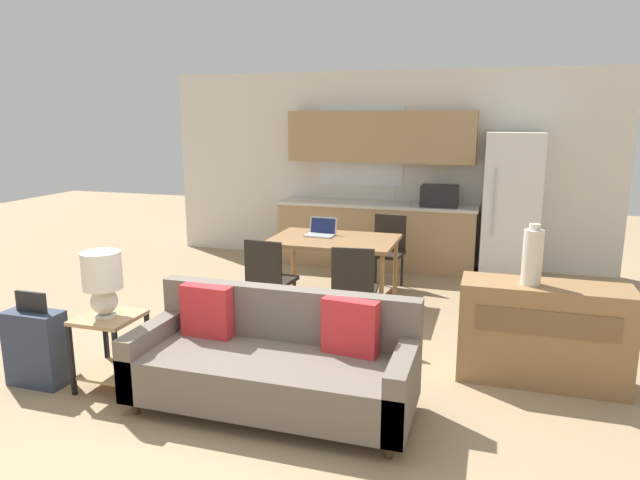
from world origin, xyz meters
name	(u,v)px	position (x,y,z in m)	size (l,w,h in m)	color
ground_plane	(253,410)	(0.00, 0.00, 0.00)	(20.00, 20.00, 0.00)	#9E8460
wall_back	(382,168)	(0.00, 4.63, 1.36)	(6.40, 0.07, 2.70)	silver
kitchen_counter	(379,206)	(0.02, 4.33, 0.84)	(2.75, 0.65, 2.15)	tan
refrigerator	(511,206)	(1.77, 4.24, 0.94)	(0.70, 0.72, 1.88)	white
dining_table	(334,244)	(-0.11, 2.49, 0.69)	(1.38, 0.95, 0.75)	olive
couch	(275,363)	(0.13, 0.12, 0.33)	(2.02, 0.80, 0.83)	#3D2D1E
side_table	(110,340)	(-1.19, 0.02, 0.39)	(0.44, 0.44, 0.59)	tan
table_lamp	(103,279)	(-1.20, 0.00, 0.88)	(0.29, 0.29, 0.50)	silver
credenza	(543,333)	(1.99, 1.12, 0.40)	(1.28, 0.45, 0.80)	olive
vase	(532,256)	(1.87, 1.09, 1.02)	(0.15, 0.15, 0.48)	beige
dining_chair_far_right	(387,248)	(0.34, 3.32, 0.50)	(0.46, 0.46, 0.89)	black
dining_chair_near_left	(269,277)	(-0.56, 1.69, 0.50)	(0.45, 0.45, 0.89)	black
dining_chair_near_right	(354,285)	(0.34, 1.65, 0.50)	(0.46, 0.46, 0.89)	black
laptop	(321,231)	(-0.29, 2.62, 0.80)	(0.33, 0.27, 0.20)	#B7BABC
suitcase	(36,347)	(-1.79, -0.11, 0.31)	(0.46, 0.22, 0.76)	#2D384C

